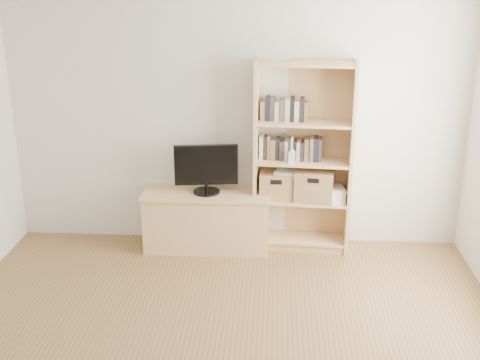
# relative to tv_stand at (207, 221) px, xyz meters

# --- Properties ---
(back_wall) EXTENTS (4.50, 0.02, 2.60)m
(back_wall) POSITION_rel_tv_stand_xyz_m (0.28, 0.23, 1.02)
(back_wall) COLOR silver
(back_wall) RESTS_ON floor
(tv_stand) EXTENTS (1.23, 0.47, 0.56)m
(tv_stand) POSITION_rel_tv_stand_xyz_m (0.00, 0.00, 0.00)
(tv_stand) COLOR tan
(tv_stand) RESTS_ON floor
(bookshelf) EXTENTS (0.96, 0.40, 1.88)m
(bookshelf) POSITION_rel_tv_stand_xyz_m (0.94, 0.06, 0.66)
(bookshelf) COLOR tan
(bookshelf) RESTS_ON floor
(television) EXTENTS (0.62, 0.12, 0.48)m
(television) POSITION_rel_tv_stand_xyz_m (0.00, 0.00, 0.55)
(television) COLOR black
(television) RESTS_ON tv_stand
(books_row_mid) EXTENTS (0.89, 0.22, 0.24)m
(books_row_mid) POSITION_rel_tv_stand_xyz_m (0.94, 0.08, 0.76)
(books_row_mid) COLOR beige
(books_row_mid) RESTS_ON bookshelf
(books_row_upper) EXTENTS (0.41, 0.17, 0.21)m
(books_row_upper) POSITION_rel_tv_stand_xyz_m (0.73, 0.10, 1.13)
(books_row_upper) COLOR beige
(books_row_upper) RESTS_ON bookshelf
(baby_monitor) EXTENTS (0.06, 0.05, 0.11)m
(baby_monitor) POSITION_rel_tv_stand_xyz_m (0.83, -0.03, 0.70)
(baby_monitor) COLOR white
(baby_monitor) RESTS_ON bookshelf
(basket_left) EXTENTS (0.34, 0.28, 0.27)m
(basket_left) POSITION_rel_tv_stand_xyz_m (0.69, 0.08, 0.38)
(basket_left) COLOR #895F3E
(basket_left) RESTS_ON bookshelf
(basket_right) EXTENTS (0.40, 0.35, 0.31)m
(basket_right) POSITION_rel_tv_stand_xyz_m (1.05, 0.05, 0.39)
(basket_right) COLOR #895F3E
(basket_right) RESTS_ON bookshelf
(laptop) EXTENTS (0.39, 0.31, 0.03)m
(laptop) POSITION_rel_tv_stand_xyz_m (0.86, 0.06, 0.52)
(laptop) COLOR silver
(laptop) RESTS_ON basket_left
(magazine_stack) EXTENTS (0.18, 0.26, 0.11)m
(magazine_stack) POSITION_rel_tv_stand_xyz_m (1.26, 0.03, 0.30)
(magazine_stack) COLOR beige
(magazine_stack) RESTS_ON bookshelf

